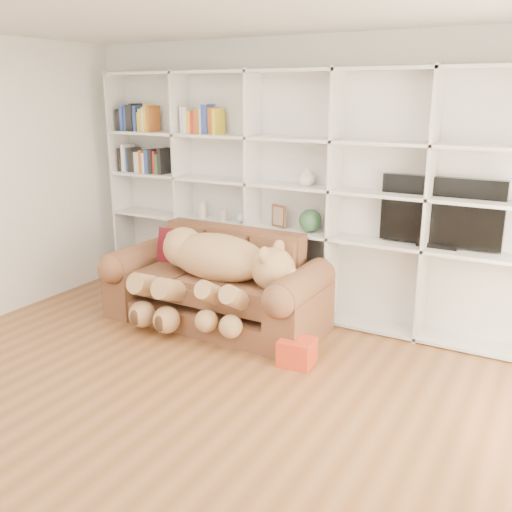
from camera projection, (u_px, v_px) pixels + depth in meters
The scene contains 14 objects.
floor at pixel (144, 417), 3.97m from camera, with size 5.00×5.00×0.00m, color brown.
wall_back at pixel (301, 178), 5.69m from camera, with size 5.00×0.02×2.70m, color white.
bookshelf at pixel (274, 183), 5.70m from camera, with size 4.43×0.35×2.40m.
sofa at pixel (217, 289), 5.53m from camera, with size 2.13×0.92×0.89m.
teddy_bear at pixel (213, 268), 5.26m from camera, with size 1.51×0.85×0.87m.
throw_pillow at pixel (177, 247), 5.84m from camera, with size 0.38×0.12×0.38m, color maroon.
gift_box at pixel (297, 352), 4.71m from camera, with size 0.28×0.26×0.22m, color red.
tv at pixel (441, 213), 4.95m from camera, with size 1.04×0.18×0.62m.
picture_frame at pixel (279, 216), 5.70m from camera, with size 0.18×0.03×0.22m, color brown.
green_vase at pixel (310, 221), 5.54m from camera, with size 0.22×0.22×0.22m, color #2A5233.
figurine_tall at pixel (202, 210), 6.15m from camera, with size 0.09×0.09×0.18m, color beige.
figurine_short at pixel (224, 215), 6.02m from camera, with size 0.07×0.07×0.13m, color beige.
snow_globe at pixel (241, 218), 5.92m from camera, with size 0.10×0.10×0.10m, color white.
shelf_vase at pixel (306, 175), 5.44m from camera, with size 0.19×0.19×0.20m, color beige.
Camera 1 is at (2.41, -2.67, 2.17)m, focal length 40.00 mm.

